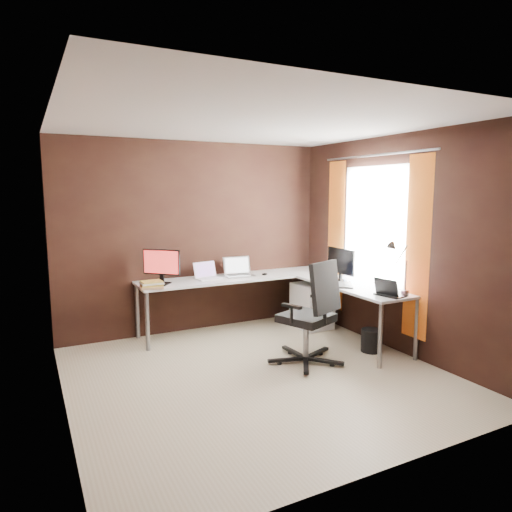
{
  "coord_description": "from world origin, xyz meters",
  "views": [
    {
      "loc": [
        -2.02,
        -3.93,
        1.86
      ],
      "look_at": [
        0.47,
        0.95,
        1.08
      ],
      "focal_mm": 32.0,
      "sensor_mm": 36.0,
      "label": 1
    }
  ],
  "objects": [
    {
      "name": "laptop_black_big",
      "position": [
        1.31,
        0.43,
        0.78
      ],
      "size": [
        0.42,
        0.45,
        0.25
      ],
      "rotation": [
        0.0,
        0.0,
        0.99
      ],
      "color": "black",
      "rests_on": "desk"
    },
    {
      "name": "room",
      "position": [
        0.34,
        0.07,
        1.28
      ],
      "size": [
        3.6,
        3.6,
        2.5
      ],
      "color": "#C3B798",
      "rests_on": "ground"
    },
    {
      "name": "laptop_black_small",
      "position": [
        1.46,
        -0.28,
        0.77
      ],
      "size": [
        0.26,
        0.33,
        0.2
      ],
      "rotation": [
        0.0,
        0.0,
        1.75
      ],
      "color": "black",
      "rests_on": "desk"
    },
    {
      "name": "monitor_left",
      "position": [
        -0.55,
        1.51,
        0.97
      ],
      "size": [
        0.37,
        0.35,
        0.42
      ],
      "rotation": [
        0.0,
        0.0,
        -0.75
      ],
      "color": "black",
      "rests_on": "desk"
    },
    {
      "name": "laptop_silver",
      "position": [
        0.51,
        1.55,
        0.78
      ],
      "size": [
        0.4,
        0.3,
        0.25
      ],
      "rotation": [
        0.0,
        0.0,
        -0.1
      ],
      "color": "silver",
      "rests_on": "desk"
    },
    {
      "name": "office_chair",
      "position": [
        0.65,
        0.05,
        0.33
      ],
      "size": [
        0.64,
        0.68,
        1.14
      ],
      "rotation": [
        0.0,
        0.0,
        0.38
      ],
      "color": "black",
      "rests_on": "ground"
    },
    {
      "name": "wastebasket",
      "position": [
        1.5,
        0.02,
        0.13
      ],
      "size": [
        0.25,
        0.25,
        0.26
      ],
      "primitive_type": "cylinder",
      "rotation": [
        0.0,
        0.0,
        -0.08
      ],
      "color": "black",
      "rests_on": "ground"
    },
    {
      "name": "desk_lamp",
      "position": [
        1.56,
        -0.29,
        1.1
      ],
      "size": [
        0.19,
        0.22,
        0.59
      ],
      "rotation": [
        0.0,
        0.0,
        -0.26
      ],
      "color": "slate",
      "rests_on": "desk"
    },
    {
      "name": "desk",
      "position": [
        0.84,
        1.04,
        0.68
      ],
      "size": [
        2.65,
        2.25,
        0.73
      ],
      "color": "white",
      "rests_on": "ground"
    },
    {
      "name": "mouse_corner",
      "position": [
        0.83,
        1.41,
        0.75
      ],
      "size": [
        0.09,
        0.07,
        0.03
      ],
      "primitive_type": "ellipsoid",
      "rotation": [
        0.0,
        0.0,
        0.19
      ],
      "color": "black",
      "rests_on": "desk"
    },
    {
      "name": "monitor_right",
      "position": [
        1.49,
        0.61,
        0.97
      ],
      "size": [
        0.13,
        0.51,
        0.42
      ],
      "rotation": [
        0.0,
        0.0,
        1.58
      ],
      "color": "black",
      "rests_on": "desk"
    },
    {
      "name": "book_stack",
      "position": [
        -0.73,
        1.3,
        0.77
      ],
      "size": [
        0.29,
        0.25,
        0.08
      ],
      "rotation": [
        0.0,
        0.0,
        -0.05
      ],
      "color": "tan",
      "rests_on": "desk"
    },
    {
      "name": "laptop_white",
      "position": [
        0.06,
        1.55,
        0.78
      ],
      "size": [
        0.35,
        0.28,
        0.21
      ],
      "rotation": [
        0.0,
        0.0,
        0.18
      ],
      "color": "white",
      "rests_on": "desk"
    },
    {
      "name": "mouse_left",
      "position": [
        -0.58,
        1.33,
        0.75
      ],
      "size": [
        0.09,
        0.06,
        0.03
      ],
      "primitive_type": "ellipsoid",
      "rotation": [
        0.0,
        0.0,
        0.06
      ],
      "color": "black",
      "rests_on": "desk"
    },
    {
      "name": "drawer_pedestal",
      "position": [
        1.43,
        1.15,
        0.3
      ],
      "size": [
        0.42,
        0.5,
        0.6
      ],
      "primitive_type": "cube",
      "color": "white",
      "rests_on": "ground"
    }
  ]
}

